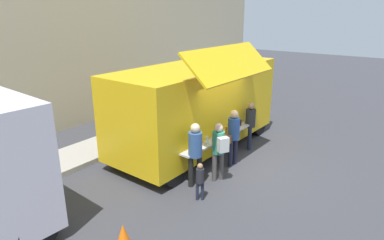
{
  "coord_description": "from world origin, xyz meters",
  "views": [
    {
      "loc": [
        -8.46,
        -4.47,
        4.57
      ],
      "look_at": [
        -0.47,
        1.45,
        1.3
      ],
      "focal_mm": 31.25,
      "sensor_mm": 36.0,
      "label": 1
    }
  ],
  "objects_px": {
    "customer_mid_with_backpack": "(219,147)",
    "trash_bin": "(209,100)",
    "food_truck_main": "(197,104)",
    "customer_extra_browsing": "(250,122)",
    "customer_front_ordering": "(233,133)",
    "customer_rear_waiting": "(195,149)",
    "traffic_cone_orange": "(123,236)",
    "child_near_queue": "(200,178)"
  },
  "relations": [
    {
      "from": "trash_bin",
      "to": "child_near_queue",
      "type": "xyz_separation_m",
      "value": [
        -6.89,
        -4.36,
        0.16
      ]
    },
    {
      "from": "food_truck_main",
      "to": "traffic_cone_orange",
      "type": "height_order",
      "value": "food_truck_main"
    },
    {
      "from": "customer_front_ordering",
      "to": "customer_rear_waiting",
      "type": "distance_m",
      "value": 1.74
    },
    {
      "from": "traffic_cone_orange",
      "to": "customer_front_ordering",
      "type": "distance_m",
      "value": 4.69
    },
    {
      "from": "customer_mid_with_backpack",
      "to": "trash_bin",
      "type": "bearing_deg",
      "value": -24.47
    },
    {
      "from": "food_truck_main",
      "to": "child_near_queue",
      "type": "height_order",
      "value": "food_truck_main"
    },
    {
      "from": "trash_bin",
      "to": "child_near_queue",
      "type": "distance_m",
      "value": 8.15
    },
    {
      "from": "trash_bin",
      "to": "customer_rear_waiting",
      "type": "relative_size",
      "value": 0.5
    },
    {
      "from": "traffic_cone_orange",
      "to": "customer_rear_waiting",
      "type": "distance_m",
      "value": 3.02
    },
    {
      "from": "customer_front_ordering",
      "to": "trash_bin",
      "type": "bearing_deg",
      "value": -40.98
    },
    {
      "from": "customer_rear_waiting",
      "to": "customer_extra_browsing",
      "type": "relative_size",
      "value": 1.09
    },
    {
      "from": "customer_front_ordering",
      "to": "customer_rear_waiting",
      "type": "relative_size",
      "value": 0.98
    },
    {
      "from": "food_truck_main",
      "to": "trash_bin",
      "type": "bearing_deg",
      "value": 30.27
    },
    {
      "from": "food_truck_main",
      "to": "customer_front_ordering",
      "type": "bearing_deg",
      "value": -104.62
    },
    {
      "from": "food_truck_main",
      "to": "trash_bin",
      "type": "height_order",
      "value": "food_truck_main"
    },
    {
      "from": "customer_front_ordering",
      "to": "customer_extra_browsing",
      "type": "xyz_separation_m",
      "value": [
        1.48,
        0.18,
        -0.06
      ]
    },
    {
      "from": "customer_rear_waiting",
      "to": "customer_mid_with_backpack",
      "type": "bearing_deg",
      "value": -76.73
    },
    {
      "from": "customer_front_ordering",
      "to": "child_near_queue",
      "type": "bearing_deg",
      "value": 107.37
    },
    {
      "from": "food_truck_main",
      "to": "trash_bin",
      "type": "distance_m",
      "value": 4.91
    },
    {
      "from": "food_truck_main",
      "to": "trash_bin",
      "type": "xyz_separation_m",
      "value": [
        4.17,
        2.32,
        -1.12
      ]
    },
    {
      "from": "trash_bin",
      "to": "customer_rear_waiting",
      "type": "xyz_separation_m",
      "value": [
        -6.39,
        -3.85,
        0.63
      ]
    },
    {
      "from": "food_truck_main",
      "to": "customer_extra_browsing",
      "type": "relative_size",
      "value": 3.91
    },
    {
      "from": "customer_mid_with_backpack",
      "to": "customer_front_ordering",
      "type": "bearing_deg",
      "value": -50.93
    },
    {
      "from": "traffic_cone_orange",
      "to": "customer_mid_with_backpack",
      "type": "xyz_separation_m",
      "value": [
        3.53,
        -0.01,
        0.75
      ]
    },
    {
      "from": "customer_front_ordering",
      "to": "customer_rear_waiting",
      "type": "bearing_deg",
      "value": 93.13
    },
    {
      "from": "trash_bin",
      "to": "customer_mid_with_backpack",
      "type": "relative_size",
      "value": 0.53
    },
    {
      "from": "customer_mid_with_backpack",
      "to": "customer_rear_waiting",
      "type": "xyz_separation_m",
      "value": [
        -0.64,
        0.34,
        0.05
      ]
    },
    {
      "from": "child_near_queue",
      "to": "customer_extra_browsing",
      "type": "bearing_deg",
      "value": -29.07
    },
    {
      "from": "customer_mid_with_backpack",
      "to": "food_truck_main",
      "type": "bearing_deg",
      "value": -10.64
    },
    {
      "from": "traffic_cone_orange",
      "to": "child_near_queue",
      "type": "height_order",
      "value": "child_near_queue"
    },
    {
      "from": "trash_bin",
      "to": "traffic_cone_orange",
      "type": "bearing_deg",
      "value": -155.74
    },
    {
      "from": "customer_mid_with_backpack",
      "to": "customer_rear_waiting",
      "type": "bearing_deg",
      "value": 91.27
    },
    {
      "from": "customer_mid_with_backpack",
      "to": "customer_extra_browsing",
      "type": "relative_size",
      "value": 1.02
    },
    {
      "from": "child_near_queue",
      "to": "food_truck_main",
      "type": "bearing_deg",
      "value": -0.34
    },
    {
      "from": "customer_rear_waiting",
      "to": "customer_extra_browsing",
      "type": "distance_m",
      "value": 3.21
    },
    {
      "from": "traffic_cone_orange",
      "to": "customer_mid_with_backpack",
      "type": "height_order",
      "value": "customer_mid_with_backpack"
    },
    {
      "from": "food_truck_main",
      "to": "customer_extra_browsing",
      "type": "xyz_separation_m",
      "value": [
        1.0,
        -1.5,
        -0.58
      ]
    },
    {
      "from": "customer_front_ordering",
      "to": "customer_extra_browsing",
      "type": "relative_size",
      "value": 1.07
    },
    {
      "from": "food_truck_main",
      "to": "customer_front_ordering",
      "type": "relative_size",
      "value": 3.65
    },
    {
      "from": "trash_bin",
      "to": "customer_mid_with_backpack",
      "type": "xyz_separation_m",
      "value": [
        -5.75,
        -4.19,
        0.58
      ]
    },
    {
      "from": "customer_rear_waiting",
      "to": "trash_bin",
      "type": "bearing_deg",
      "value": -17.5
    },
    {
      "from": "customer_rear_waiting",
      "to": "child_near_queue",
      "type": "xyz_separation_m",
      "value": [
        -0.5,
        -0.51,
        -0.47
      ]
    }
  ]
}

